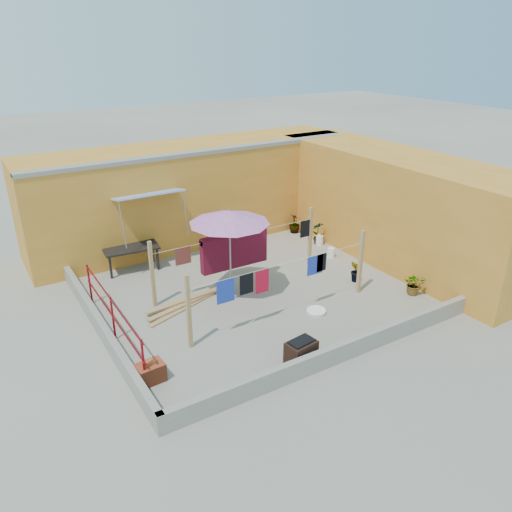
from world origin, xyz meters
name	(u,v)px	position (x,y,z in m)	size (l,w,h in m)	color
ground	(253,294)	(0.00, 0.00, 0.00)	(80.00, 80.00, 0.00)	#9E998E
wall_back	(193,192)	(0.50, 4.69, 1.61)	(11.00, 3.27, 3.21)	orange
wall_right	(397,206)	(5.20, 0.00, 1.60)	(2.40, 9.00, 3.20)	orange
parapet_front	(340,352)	(0.00, -3.58, 0.22)	(8.30, 0.16, 0.44)	gray
parapet_left	(102,330)	(-4.08, 0.00, 0.22)	(0.16, 7.30, 0.44)	gray
red_railing	(112,312)	(-3.85, -0.20, 0.72)	(0.05, 4.20, 1.10)	maroon
clothesline_rig	(239,253)	(-0.11, 0.58, 1.01)	(5.09, 2.35, 1.80)	tan
patio_umbrella	(229,218)	(-0.56, 0.22, 2.24)	(2.57, 2.57, 2.49)	gray
outdoor_table	(131,249)	(-2.26, 3.20, 0.67)	(1.65, 0.96, 0.74)	black
brick_stack	(150,372)	(-3.70, -2.09, 0.21)	(0.58, 0.44, 0.48)	#983E23
lumber_pile	(184,305)	(-1.89, 0.34, 0.07)	(2.31, 0.90, 0.14)	tan
brazier	(301,352)	(-0.76, -3.20, 0.28)	(0.69, 0.51, 0.57)	black
white_basin	(316,311)	(0.84, -1.69, 0.05)	(0.50, 0.50, 0.09)	white
water_jug_a	(320,240)	(3.70, 1.81, 0.17)	(0.24, 0.24, 0.38)	white
water_jug_b	(331,253)	(3.37, 0.81, 0.16)	(0.24, 0.24, 0.37)	white
green_hose	(256,245)	(1.84, 2.82, 0.03)	(0.48, 0.48, 0.07)	#1A6A17
plant_back_a	(218,244)	(0.39, 2.78, 0.42)	(0.75, 0.65, 0.83)	#195317
plant_back_b	(294,223)	(3.66, 3.20, 0.35)	(0.39, 0.39, 0.70)	#195317
plant_right_a	(318,233)	(3.70, 1.93, 0.40)	(0.42, 0.29, 0.80)	#195317
plant_right_b	(356,271)	(2.86, -0.90, 0.33)	(0.36, 0.29, 0.65)	#195317
plant_right_c	(414,284)	(3.70, -2.28, 0.31)	(0.55, 0.48, 0.61)	#195317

